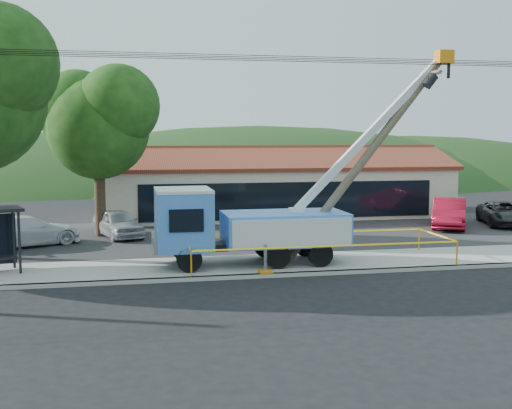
{
  "coord_description": "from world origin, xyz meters",
  "views": [
    {
      "loc": [
        -5.6,
        -21.19,
        5.42
      ],
      "look_at": [
        -0.31,
        5.0,
        2.47
      ],
      "focal_mm": 45.0,
      "sensor_mm": 36.0,
      "label": 1
    }
  ],
  "objects_px": {
    "car_silver": "(118,239)",
    "leaning_pole": "(373,149)",
    "utility_truck": "(247,223)",
    "car_white": "(27,248)",
    "car_dark": "(504,227)",
    "car_red": "(449,229)"
  },
  "relations": [
    {
      "from": "car_silver",
      "to": "leaning_pole",
      "type": "bearing_deg",
      "value": -58.63
    },
    {
      "from": "utility_truck",
      "to": "car_white",
      "type": "height_order",
      "value": "utility_truck"
    },
    {
      "from": "car_silver",
      "to": "car_dark",
      "type": "height_order",
      "value": "car_silver"
    },
    {
      "from": "leaning_pole",
      "to": "car_red",
      "type": "relative_size",
      "value": 1.71
    },
    {
      "from": "car_silver",
      "to": "car_red",
      "type": "bearing_deg",
      "value": -21.09
    },
    {
      "from": "utility_truck",
      "to": "leaning_pole",
      "type": "distance_m",
      "value": 6.12
    },
    {
      "from": "leaning_pole",
      "to": "car_red",
      "type": "xyz_separation_m",
      "value": [
        7.92,
        8.09,
        -4.81
      ]
    },
    {
      "from": "car_red",
      "to": "car_white",
      "type": "xyz_separation_m",
      "value": [
        -22.72,
        -1.67,
        0.0
      ]
    },
    {
      "from": "car_dark",
      "to": "car_silver",
      "type": "bearing_deg",
      "value": -162.35
    },
    {
      "from": "utility_truck",
      "to": "car_white",
      "type": "bearing_deg",
      "value": 145.82
    },
    {
      "from": "car_dark",
      "to": "leaning_pole",
      "type": "bearing_deg",
      "value": -126.46
    },
    {
      "from": "car_white",
      "to": "leaning_pole",
      "type": "bearing_deg",
      "value": -140.98
    },
    {
      "from": "car_red",
      "to": "car_white",
      "type": "height_order",
      "value": "car_red"
    },
    {
      "from": "car_white",
      "to": "car_dark",
      "type": "bearing_deg",
      "value": -113.39
    },
    {
      "from": "utility_truck",
      "to": "car_silver",
      "type": "distance_m",
      "value": 10.01
    },
    {
      "from": "car_red",
      "to": "car_white",
      "type": "relative_size",
      "value": 1.0
    },
    {
      "from": "utility_truck",
      "to": "car_red",
      "type": "bearing_deg",
      "value": 31.38
    },
    {
      "from": "utility_truck",
      "to": "car_dark",
      "type": "bearing_deg",
      "value": 26.24
    },
    {
      "from": "car_silver",
      "to": "car_red",
      "type": "xyz_separation_m",
      "value": [
        18.48,
        -0.26,
        0.0
      ]
    },
    {
      "from": "utility_truck",
      "to": "car_dark",
      "type": "height_order",
      "value": "utility_truck"
    },
    {
      "from": "leaning_pole",
      "to": "car_red",
      "type": "bearing_deg",
      "value": 45.62
    },
    {
      "from": "car_red",
      "to": "car_dark",
      "type": "bearing_deg",
      "value": 32.46
    }
  ]
}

